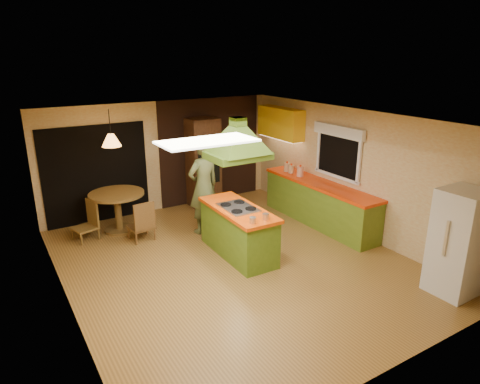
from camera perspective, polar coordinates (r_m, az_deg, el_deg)
ground at (r=7.65m, az=-0.68°, el=-9.31°), size 6.50×6.50×0.00m
room_walls at (r=7.16m, az=-0.72°, el=-0.40°), size 5.50×6.50×6.50m
ceiling_plane at (r=6.86m, az=-0.76°, el=9.54°), size 6.50×6.50×0.00m
brick_panel at (r=10.47m, az=-3.93°, el=5.57°), size 2.64×0.03×2.50m
nook_opening at (r=9.60m, az=-18.60°, el=2.24°), size 2.20×0.03×2.10m
right_counter at (r=9.26m, az=10.48°, el=-1.47°), size 0.62×3.05×0.92m
upper_cabinets at (r=10.17m, az=5.43°, el=9.18°), size 0.34×1.40×0.70m
window_right at (r=8.94m, az=13.00°, el=6.38°), size 0.12×1.35×1.06m
fluor_panel at (r=5.30m, az=-4.36°, el=6.75°), size 1.20×0.60×0.03m
kitchen_island at (r=7.74m, az=-0.24°, el=-5.20°), size 0.76×1.81×0.91m
range_hood at (r=7.22m, az=-0.26°, el=7.99°), size 1.00×0.72×0.79m
man at (r=8.57m, az=-4.87°, el=0.74°), size 0.78×0.58×1.94m
refrigerator at (r=7.21m, az=27.18°, el=-6.01°), size 0.68×0.65×1.64m
wall_oven at (r=10.11m, az=-4.93°, el=3.90°), size 0.69×0.60×2.09m
dining_table at (r=9.05m, az=-16.03°, el=-1.55°), size 1.11×1.11×0.83m
chair_left at (r=8.88m, az=-20.07°, el=-3.69°), size 0.53×0.53×0.78m
chair_near at (r=8.59m, az=-13.12°, el=-3.65°), size 0.48×0.48×0.81m
pendant_lamp at (r=8.71m, az=-16.79°, el=6.63°), size 0.48×0.48×0.24m
canister_large at (r=9.50m, az=8.03°, el=2.74°), size 0.15×0.15×0.22m
canister_medium at (r=9.86m, az=6.28°, el=3.31°), size 0.15×0.15×0.19m
canister_small at (r=9.74m, az=6.84°, el=3.05°), size 0.15×0.15×0.18m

